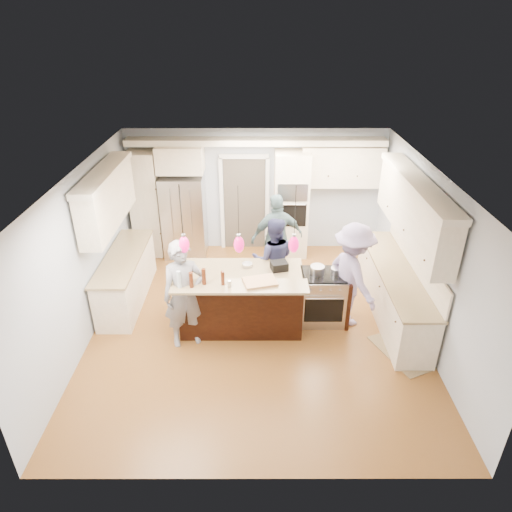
{
  "coord_description": "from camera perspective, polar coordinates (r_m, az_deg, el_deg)",
  "views": [
    {
      "loc": [
        -0.01,
        -6.45,
        4.78
      ],
      "look_at": [
        0.0,
        0.35,
        1.15
      ],
      "focal_mm": 32.0,
      "sensor_mm": 36.0,
      "label": 1
    }
  ],
  "objects": [
    {
      "name": "island_range",
      "position": [
        7.98,
        8.4,
        -5.08
      ],
      "size": [
        0.82,
        0.71,
        0.92
      ],
      "color": "#B7B7BC",
      "rests_on": "ground"
    },
    {
      "name": "pot_large",
      "position": [
        7.69,
        7.68,
        -1.72
      ],
      "size": [
        0.24,
        0.24,
        0.14
      ],
      "primitive_type": "cylinder",
      "color": "#B7B7BC",
      "rests_on": "island_range"
    },
    {
      "name": "cutting_board",
      "position": [
        7.01,
        0.51,
        -3.22
      ],
      "size": [
        0.57,
        0.47,
        0.04
      ],
      "primitive_type": "cube",
      "rotation": [
        0.0,
        0.0,
        0.26
      ],
      "color": "tan",
      "rests_on": "kitchen_island"
    },
    {
      "name": "pot_small",
      "position": [
        7.76,
        10.04,
        -1.8
      ],
      "size": [
        0.2,
        0.2,
        0.1
      ],
      "primitive_type": "cylinder",
      "color": "#B7B7BC",
      "rests_on": "island_range"
    },
    {
      "name": "pendant_lights",
      "position": [
        6.65,
        -2.15,
        1.48
      ],
      "size": [
        1.75,
        0.15,
        1.03
      ],
      "color": "black",
      "rests_on": "ground"
    },
    {
      "name": "floor_rug",
      "position": [
        7.83,
        18.22,
        -11.19
      ],
      "size": [
        1.1,
        1.28,
        0.01
      ],
      "primitive_type": "cube",
      "rotation": [
        0.0,
        0.0,
        0.41
      ],
      "color": "olive",
      "rests_on": "ground"
    },
    {
      "name": "person_range_side",
      "position": [
        7.76,
        11.91,
        -2.39
      ],
      "size": [
        1.1,
        1.37,
        1.85
      ],
      "primitive_type": "imported",
      "rotation": [
        0.0,
        0.0,
        1.98
      ],
      "color": "#9A8ABA",
      "rests_on": "ground"
    },
    {
      "name": "left_cabinets",
      "position": [
        8.51,
        -16.7,
        0.86
      ],
      "size": [
        0.64,
        2.3,
        2.51
      ],
      "color": "#FAE9CA",
      "rests_on": "ground"
    },
    {
      "name": "refrigerator",
      "position": [
        10.01,
        -8.96,
        4.92
      ],
      "size": [
        0.9,
        0.7,
        1.8
      ],
      "primitive_type": "cube",
      "color": "#B7B7BC",
      "rests_on": "ground"
    },
    {
      "name": "room_shell",
      "position": [
        7.1,
        0.0,
        3.43
      ],
      "size": [
        5.54,
        6.04,
        2.72
      ],
      "color": "#B2BCC6",
      "rests_on": "ground"
    },
    {
      "name": "person_bar_end",
      "position": [
        7.2,
        -8.98,
        -4.83
      ],
      "size": [
        0.77,
        0.64,
        1.82
      ],
      "primitive_type": "imported",
      "rotation": [
        0.0,
        0.0,
        0.35
      ],
      "color": "gray",
      "rests_on": "ground"
    },
    {
      "name": "back_upper_cabinets",
      "position": [
        9.75,
        -4.46,
        9.41
      ],
      "size": [
        5.3,
        0.61,
        2.54
      ],
      "color": "#FAE9CA",
      "rests_on": "ground"
    },
    {
      "name": "drink_can",
      "position": [
        6.9,
        -3.34,
        -3.49
      ],
      "size": [
        0.06,
        0.06,
        0.11
      ],
      "primitive_type": "cylinder",
      "rotation": [
        0.0,
        0.0,
        0.15
      ],
      "color": "#B7B7BC",
      "rests_on": "kitchen_island"
    },
    {
      "name": "oven_column",
      "position": [
        9.84,
        4.39,
        6.37
      ],
      "size": [
        0.72,
        0.69,
        2.3
      ],
      "color": "#FAE9CA",
      "rests_on": "ground"
    },
    {
      "name": "beer_bottle_a",
      "position": [
        6.96,
        -6.53,
        -2.57
      ],
      "size": [
        0.08,
        0.08,
        0.26
      ],
      "primitive_type": "cylinder",
      "rotation": [
        0.0,
        0.0,
        -0.35
      ],
      "color": "#4A1E0D",
      "rests_on": "kitchen_island"
    },
    {
      "name": "ground_plane",
      "position": [
        8.03,
        0.0,
        -8.44
      ],
      "size": [
        6.0,
        6.0,
        0.0
      ],
      "primitive_type": "plane",
      "color": "#945F28",
      "rests_on": "ground"
    },
    {
      "name": "beer_bottle_c",
      "position": [
        6.93,
        -4.18,
        -2.76
      ],
      "size": [
        0.07,
        0.07,
        0.23
      ],
      "primitive_type": "cylinder",
      "rotation": [
        0.0,
        0.0,
        0.14
      ],
      "color": "#4A1E0D",
      "rests_on": "kitchen_island"
    },
    {
      "name": "beer_bottle_b",
      "position": [
        6.91,
        -8.11,
        -2.97
      ],
      "size": [
        0.08,
        0.08,
        0.25
      ],
      "primitive_type": "cylinder",
      "rotation": [
        0.0,
        0.0,
        -0.21
      ],
      "color": "#4A1E0D",
      "rests_on": "kitchen_island"
    },
    {
      "name": "person_far_right",
      "position": [
        8.95,
        2.64,
        2.31
      ],
      "size": [
        1.12,
        0.69,
        1.78
      ],
      "primitive_type": "imported",
      "rotation": [
        0.0,
        0.0,
        3.4
      ],
      "color": "#4C686B",
      "rests_on": "ground"
    },
    {
      "name": "right_counter_run",
      "position": [
        8.09,
        17.59,
        -0.75
      ],
      "size": [
        0.64,
        3.1,
        2.51
      ],
      "color": "#FAE9CA",
      "rests_on": "ground"
    },
    {
      "name": "person_far_left",
      "position": [
        8.32,
        2.18,
        -0.44
      ],
      "size": [
        0.79,
        0.62,
        1.62
      ],
      "primitive_type": "imported",
      "rotation": [
        0.0,
        0.0,
        3.14
      ],
      "color": "#2A2D53",
      "rests_on": "ground"
    },
    {
      "name": "kitchen_island",
      "position": [
        7.82,
        -1.82,
        -5.27
      ],
      "size": [
        2.1,
        1.46,
        1.12
      ],
      "color": "black",
      "rests_on": "ground"
    },
    {
      "name": "water_bottle",
      "position": [
        6.92,
        -9.6,
        -2.91
      ],
      "size": [
        0.07,
        0.07,
        0.28
      ],
      "primitive_type": "cylinder",
      "rotation": [
        0.0,
        0.0,
        -0.14
      ],
      "color": "silver",
      "rests_on": "kitchen_island"
    }
  ]
}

